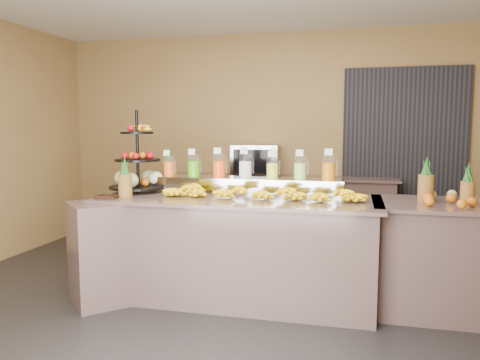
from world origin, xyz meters
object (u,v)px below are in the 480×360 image
at_px(fruit_stand, 141,171).
at_px(pitcher_tray, 245,185).
at_px(right_fruit_pile, 446,195).
at_px(oven_warmer, 256,160).
at_px(condiment_caddy, 107,197).
at_px(banana_heap, 261,191).

bearing_deg(fruit_stand, pitcher_tray, 23.11).
distance_m(right_fruit_pile, oven_warmer, 2.76).
distance_m(condiment_caddy, oven_warmer, 2.46).
bearing_deg(pitcher_tray, right_fruit_pile, -7.90).
xyz_separation_m(banana_heap, fruit_stand, (-1.23, 0.17, 0.14)).
xyz_separation_m(fruit_stand, oven_warmer, (0.76, 1.80, -0.00)).
distance_m(condiment_caddy, right_fruit_pile, 2.88).
distance_m(fruit_stand, right_fruit_pile, 2.76).
bearing_deg(banana_heap, oven_warmer, 103.42).
xyz_separation_m(pitcher_tray, condiment_caddy, (-1.11, -0.62, -0.06)).
height_order(banana_heap, oven_warmer, oven_warmer).
height_order(pitcher_tray, fruit_stand, fruit_stand).
height_order(banana_heap, fruit_stand, fruit_stand).
bearing_deg(oven_warmer, pitcher_tray, -85.72).
xyz_separation_m(condiment_caddy, oven_warmer, (0.86, 2.29, 0.19)).
xyz_separation_m(fruit_stand, condiment_caddy, (-0.10, -0.50, -0.19)).
bearing_deg(fruit_stand, condiment_caddy, -84.78).
bearing_deg(condiment_caddy, banana_heap, 13.94).
distance_m(pitcher_tray, right_fruit_pile, 1.76).
relative_size(banana_heap, oven_warmer, 3.05).
distance_m(banana_heap, oven_warmer, 2.02).
distance_m(pitcher_tray, oven_warmer, 1.69).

